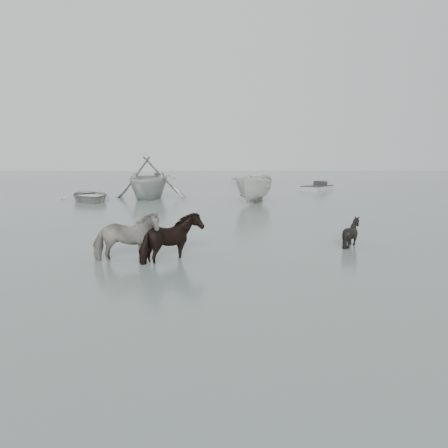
{
  "coord_description": "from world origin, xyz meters",
  "views": [
    {
      "loc": [
        -1.26,
        -13.06,
        3.16
      ],
      "look_at": [
        -1.01,
        0.36,
        1.0
      ],
      "focal_mm": 35.0,
      "sensor_mm": 36.0,
      "label": 1
    }
  ],
  "objects": [
    {
      "name": "skiff_port",
      "position": [
        7.77,
        25.61,
        0.38
      ],
      "size": [
        4.19,
        4.62,
        0.75
      ],
      "primitive_type": null,
      "rotation": [
        0.0,
        0.0,
        0.89
      ],
      "color": "#9B9E9C",
      "rests_on": "ground"
    },
    {
      "name": "pony_pinto",
      "position": [
        -3.93,
        -0.34,
        0.85
      ],
      "size": [
        2.08,
        1.07,
        1.7
      ],
      "primitive_type": "imported",
      "rotation": [
        0.0,
        0.0,
        1.65
      ],
      "color": "black",
      "rests_on": "ground"
    },
    {
      "name": "rowboat_trail",
      "position": [
        -6.02,
        18.21,
        1.57
      ],
      "size": [
        5.82,
        6.54,
        3.14
      ],
      "primitive_type": "imported",
      "rotation": [
        0.0,
        0.0,
        3.02
      ],
      "color": "#AAACAA",
      "rests_on": "ground"
    },
    {
      "name": "boat_small",
      "position": [
        1.3,
        15.47,
        1.0
      ],
      "size": [
        3.53,
        5.5,
        1.99
      ],
      "primitive_type": "imported",
      "rotation": [
        0.0,
        0.0,
        -0.34
      ],
      "color": "beige",
      "rests_on": "ground"
    },
    {
      "name": "skiff_far",
      "position": [
        -9.65,
        43.37,
        0.38
      ],
      "size": [
        6.96,
        3.51,
        0.75
      ],
      "primitive_type": null,
      "rotation": [
        0.0,
        0.0,
        0.3
      ],
      "color": "gray",
      "rests_on": "ground"
    },
    {
      "name": "rowboat_lead",
      "position": [
        -9.82,
        16.58,
        0.48
      ],
      "size": [
        5.07,
        5.67,
        0.97
      ],
      "primitive_type": "imported",
      "rotation": [
        0.0,
        0.0,
        0.46
      ],
      "color": "#B6B6B1",
      "rests_on": "ground"
    },
    {
      "name": "ground",
      "position": [
        0.0,
        0.0,
        0.0
      ],
      "size": [
        140.0,
        140.0,
        0.0
      ],
      "primitive_type": "plane",
      "color": "#53635C",
      "rests_on": "ground"
    },
    {
      "name": "pony_black",
      "position": [
        3.44,
        1.75,
        0.62
      ],
      "size": [
        1.34,
        1.24,
        1.25
      ],
      "primitive_type": "imported",
      "rotation": [
        0.0,
        0.0,
        1.81
      ],
      "color": "black",
      "rests_on": "ground"
    },
    {
      "name": "skiff_mid",
      "position": [
        2.27,
        35.72,
        0.38
      ],
      "size": [
        4.48,
        4.92,
        0.75
      ],
      "primitive_type": null,
      "rotation": [
        0.0,
        0.0,
        -0.87
      ],
      "color": "#9DA09E",
      "rests_on": "ground"
    },
    {
      "name": "pony_dark",
      "position": [
        -2.54,
        -0.32,
        0.84
      ],
      "size": [
        1.94,
        2.07,
        1.67
      ],
      "primitive_type": "imported",
      "rotation": [
        0.0,
        0.0,
        1.19
      ],
      "color": "black",
      "rests_on": "ground"
    }
  ]
}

